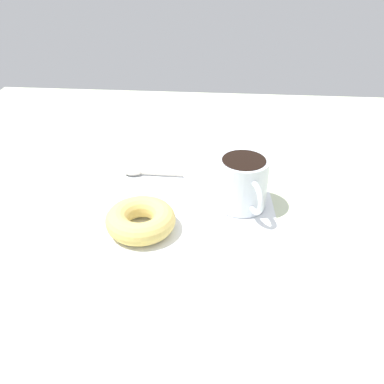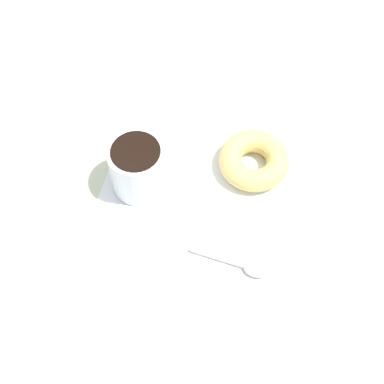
# 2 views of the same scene
# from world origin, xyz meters

# --- Properties ---
(ground_plane) EXTENTS (1.20, 1.20, 0.02)m
(ground_plane) POSITION_xyz_m (0.00, 0.00, -0.01)
(ground_plane) COLOR beige
(napkin) EXTENTS (0.30, 0.30, 0.00)m
(napkin) POSITION_xyz_m (0.01, 0.03, 0.00)
(napkin) COLOR white
(napkin) RESTS_ON ground_plane
(coffee_cup) EXTENTS (0.09, 0.12, 0.09)m
(coffee_cup) POSITION_xyz_m (0.10, 0.02, 0.05)
(coffee_cup) COLOR silver
(coffee_cup) RESTS_ON napkin
(donut) EXTENTS (0.11, 0.11, 0.04)m
(donut) POSITION_xyz_m (-0.06, -0.06, 0.02)
(donut) COLOR #E5C66B
(donut) RESTS_ON napkin
(spoon) EXTENTS (0.12, 0.02, 0.01)m
(spoon) POSITION_xyz_m (-0.10, 0.11, 0.01)
(spoon) COLOR #B7B2A8
(spoon) RESTS_ON napkin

